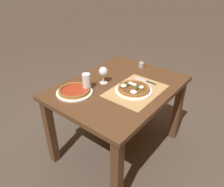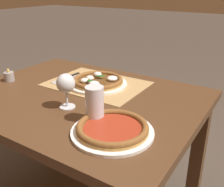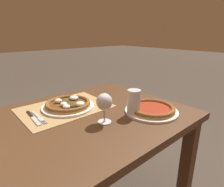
# 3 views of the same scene
# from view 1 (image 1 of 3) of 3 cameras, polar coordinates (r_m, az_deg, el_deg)

# --- Properties ---
(ground_plane) EXTENTS (24.00, 24.00, 0.00)m
(ground_plane) POSITION_cam_1_polar(r_m,az_deg,el_deg) (2.38, 1.48, -13.71)
(ground_plane) COLOR #473D33
(dining_table) EXTENTS (1.15, 0.88, 0.74)m
(dining_table) POSITION_cam_1_polar(r_m,az_deg,el_deg) (1.98, 1.73, -0.77)
(dining_table) COLOR #4C301C
(dining_table) RESTS_ON ground
(paper_placemat) EXTENTS (0.51, 0.37, 0.00)m
(paper_placemat) POSITION_cam_1_polar(r_m,az_deg,el_deg) (1.86, 6.23, 0.74)
(paper_placemat) COLOR #A88451
(paper_placemat) RESTS_ON dining_table
(pizza_near) EXTENTS (0.31, 0.31, 0.05)m
(pizza_near) POSITION_cam_1_polar(r_m,az_deg,el_deg) (1.84, 5.63, 1.22)
(pizza_near) COLOR white
(pizza_near) RESTS_ON paper_placemat
(pizza_far) EXTENTS (0.30, 0.30, 0.04)m
(pizza_far) POSITION_cam_1_polar(r_m,az_deg,el_deg) (1.83, -9.81, 0.68)
(pizza_far) COLOR white
(pizza_far) RESTS_ON dining_table
(wine_glass) EXTENTS (0.08, 0.08, 0.16)m
(wine_glass) POSITION_cam_1_polar(r_m,az_deg,el_deg) (1.92, -2.28, 5.57)
(wine_glass) COLOR silver
(wine_glass) RESTS_ON dining_table
(pint_glass) EXTENTS (0.07, 0.07, 0.15)m
(pint_glass) POSITION_cam_1_polar(r_m,az_deg,el_deg) (1.85, -6.66, 2.98)
(pint_glass) COLOR silver
(pint_glass) RESTS_ON dining_table
(fork) EXTENTS (0.02, 0.20, 0.00)m
(fork) POSITION_cam_1_polar(r_m,az_deg,el_deg) (2.00, 8.09, 3.13)
(fork) COLOR #B7B7BC
(fork) RESTS_ON paper_placemat
(knife) EXTENTS (0.03, 0.22, 0.01)m
(knife) POSITION_cam_1_polar(r_m,az_deg,el_deg) (2.01, 8.73, 3.29)
(knife) COLOR black
(knife) RESTS_ON paper_placemat
(votive_candle) EXTENTS (0.06, 0.06, 0.07)m
(votive_candle) POSITION_cam_1_polar(r_m,az_deg,el_deg) (2.29, 7.68, 7.36)
(votive_candle) COLOR gray
(votive_candle) RESTS_ON dining_table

